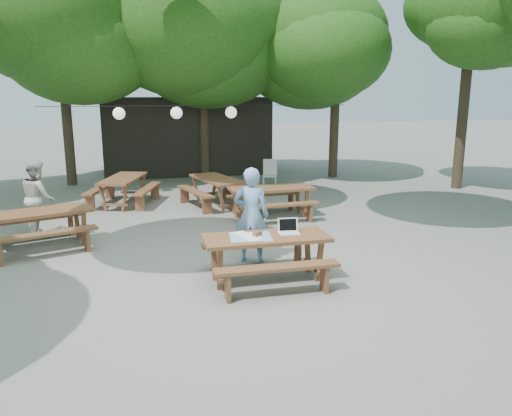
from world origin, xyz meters
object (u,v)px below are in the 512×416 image
(main_picnic_table, at_px, (266,258))
(woman, at_px, (251,215))
(plastic_chair, at_px, (270,180))
(second_person, at_px, (38,197))
(picnic_table_nw, at_px, (38,229))

(main_picnic_table, height_order, woman, woman)
(woman, xyz_separation_m, plastic_chair, (2.17, 6.77, -0.60))
(woman, distance_m, second_person, 4.90)
(main_picnic_table, relative_size, plastic_chair, 2.22)
(plastic_chair, bearing_deg, second_person, -129.44)
(picnic_table_nw, height_order, second_person, second_person)
(woman, relative_size, second_person, 1.07)
(plastic_chair, bearing_deg, woman, -89.77)
(picnic_table_nw, bearing_deg, plastic_chair, 20.81)
(second_person, bearing_deg, plastic_chair, -78.34)
(main_picnic_table, relative_size, picnic_table_nw, 0.86)
(woman, height_order, second_person, woman)
(woman, bearing_deg, picnic_table_nw, -2.29)
(picnic_table_nw, xyz_separation_m, second_person, (-0.15, 1.14, 0.41))
(picnic_table_nw, relative_size, plastic_chair, 2.57)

